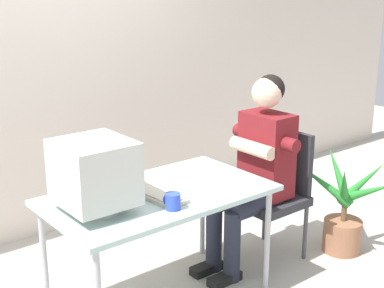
# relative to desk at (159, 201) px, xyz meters

# --- Properties ---
(wall_back) EXTENTS (8.00, 0.10, 3.00)m
(wall_back) POSITION_rel_desk_xyz_m (0.30, 1.40, 0.84)
(wall_back) COLOR beige
(wall_back) RESTS_ON ground_plane
(desk) EXTENTS (1.32, 0.75, 0.72)m
(desk) POSITION_rel_desk_xyz_m (0.00, 0.00, 0.00)
(desk) COLOR #B7B7BC
(desk) RESTS_ON ground_plane
(crt_monitor) EXTENTS (0.38, 0.40, 0.39)m
(crt_monitor) POSITION_rel_desk_xyz_m (-0.41, -0.01, 0.27)
(crt_monitor) COLOR silver
(crt_monitor) RESTS_ON desk
(keyboard) EXTENTS (0.19, 0.47, 0.03)m
(keyboard) POSITION_rel_desk_xyz_m (-0.05, -0.02, 0.07)
(keyboard) COLOR beige
(keyboard) RESTS_ON desk
(office_chair) EXTENTS (0.45, 0.45, 0.91)m
(office_chair) POSITION_rel_desk_xyz_m (0.99, -0.01, -0.16)
(office_chair) COLOR #4C4C51
(office_chair) RESTS_ON ground_plane
(person_seated) EXTENTS (0.68, 0.55, 1.32)m
(person_seated) POSITION_rel_desk_xyz_m (0.80, -0.01, 0.05)
(person_seated) COLOR maroon
(person_seated) RESTS_ON ground_plane
(potted_plant) EXTENTS (0.67, 0.66, 0.76)m
(potted_plant) POSITION_rel_desk_xyz_m (1.42, -0.30, -0.36)
(potted_plant) COLOR #9E6647
(potted_plant) RESTS_ON ground_plane
(desk_mug) EXTENTS (0.08, 0.09, 0.09)m
(desk_mug) POSITION_rel_desk_xyz_m (-0.08, -0.24, 0.10)
(desk_mug) COLOR blue
(desk_mug) RESTS_ON desk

